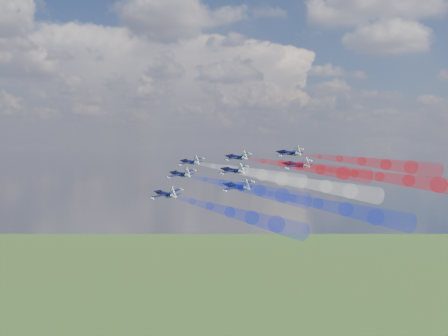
# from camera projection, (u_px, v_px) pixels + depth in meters

# --- Properties ---
(jet_lead) EXTENTS (15.60, 15.80, 6.13)m
(jet_lead) POSITION_uv_depth(u_px,v_px,m) (190.00, 162.00, 186.06)
(jet_lead) COLOR black
(trail_lead) EXTENTS (35.75, 38.20, 8.34)m
(trail_lead) POSITION_uv_depth(u_px,v_px,m) (245.00, 171.00, 162.76)
(trail_lead) COLOR white
(jet_inner_left) EXTENTS (15.60, 15.80, 6.13)m
(jet_inner_left) POSITION_uv_depth(u_px,v_px,m) (180.00, 174.00, 167.79)
(jet_inner_left) COLOR black
(trail_inner_left) EXTENTS (35.75, 38.20, 8.34)m
(trail_inner_left) POSITION_uv_depth(u_px,v_px,m) (240.00, 187.00, 144.48)
(trail_inner_left) COLOR #192BD6
(jet_inner_right) EXTENTS (15.60, 15.80, 6.13)m
(jet_inner_right) POSITION_uv_depth(u_px,v_px,m) (237.00, 157.00, 180.29)
(jet_inner_right) COLOR black
(trail_inner_right) EXTENTS (35.75, 38.20, 8.34)m
(trail_inner_right) POSITION_uv_depth(u_px,v_px,m) (300.00, 166.00, 156.98)
(trail_inner_right) COLOR red
(jet_outer_left) EXTENTS (15.60, 15.80, 6.13)m
(jet_outer_left) POSITION_uv_depth(u_px,v_px,m) (165.00, 194.00, 152.30)
(jet_outer_left) COLOR black
(trail_outer_left) EXTENTS (35.75, 38.20, 8.34)m
(trail_outer_left) POSITION_uv_depth(u_px,v_px,m) (230.00, 212.00, 129.00)
(trail_outer_left) COLOR #192BD6
(jet_center_third) EXTENTS (15.60, 15.80, 6.13)m
(jet_center_third) POSITION_uv_depth(u_px,v_px,m) (233.00, 170.00, 165.18)
(jet_center_third) COLOR black
(trail_center_third) EXTENTS (35.75, 38.20, 8.34)m
(trail_center_third) POSITION_uv_depth(u_px,v_px,m) (302.00, 183.00, 141.88)
(trail_center_third) COLOR white
(jet_outer_right) EXTENTS (15.60, 15.80, 6.13)m
(jet_outer_right) POSITION_uv_depth(u_px,v_px,m) (289.00, 153.00, 177.77)
(jet_outer_right) COLOR black
(trail_outer_right) EXTENTS (35.75, 38.20, 8.34)m
(trail_outer_right) POSITION_uv_depth(u_px,v_px,m) (361.00, 162.00, 154.46)
(trail_outer_right) COLOR red
(jet_rear_left) EXTENTS (15.60, 15.80, 6.13)m
(jet_rear_left) POSITION_uv_depth(u_px,v_px,m) (237.00, 186.00, 146.58)
(jet_rear_left) COLOR black
(trail_rear_left) EXTENTS (35.75, 38.20, 8.34)m
(trail_rear_left) POSITION_uv_depth(u_px,v_px,m) (318.00, 204.00, 123.28)
(trail_rear_left) COLOR #192BD6
(jet_rear_right) EXTENTS (15.60, 15.80, 6.13)m
(jet_rear_right) POSITION_uv_depth(u_px,v_px,m) (296.00, 165.00, 158.71)
(jet_rear_right) COLOR black
(trail_rear_right) EXTENTS (35.75, 38.20, 8.34)m
(trail_rear_right) POSITION_uv_depth(u_px,v_px,m) (380.00, 177.00, 135.41)
(trail_rear_right) COLOR red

